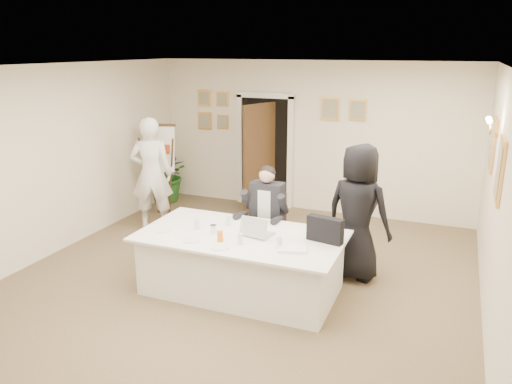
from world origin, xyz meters
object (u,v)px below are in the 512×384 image
at_px(potted_palm, 167,174).
at_px(oj_glass, 220,236).
at_px(seated_man, 266,216).
at_px(paper_stack, 292,249).
at_px(flip_chart, 162,174).
at_px(laptop, 258,224).
at_px(laptop_bag, 325,230).
at_px(standing_man, 151,174).
at_px(standing_woman, 358,212).
at_px(steel_jug, 213,229).
at_px(conference_table, 241,263).

distance_m(potted_palm, oj_glass, 4.36).
relative_size(seated_man, paper_stack, 4.47).
xyz_separation_m(flip_chart, laptop, (2.78, -2.19, 0.14)).
height_order(seated_man, laptop, seated_man).
height_order(flip_chart, laptop_bag, flip_chart).
bearing_deg(potted_palm, standing_man, -67.38).
bearing_deg(laptop, paper_stack, -19.52).
bearing_deg(paper_stack, potted_palm, 138.61).
relative_size(standing_woman, laptop_bag, 4.17).
relative_size(flip_chart, potted_palm, 1.49).
bearing_deg(standing_woman, laptop_bag, 89.05).
relative_size(flip_chart, standing_woman, 0.91).
distance_m(standing_woman, steel_jug, 1.92).
bearing_deg(standing_woman, seated_man, 17.83).
height_order(laptop_bag, oj_glass, laptop_bag).
bearing_deg(standing_man, flip_chart, -93.10).
relative_size(conference_table, potted_palm, 2.27).
xyz_separation_m(paper_stack, oj_glass, (-0.89, -0.07, 0.05)).
distance_m(seated_man, standing_man, 2.43).
bearing_deg(seated_man, potted_palm, 146.46).
xyz_separation_m(conference_table, laptop, (0.19, 0.08, 0.52)).
bearing_deg(standing_woman, oj_glass, 57.53).
distance_m(potted_palm, laptop, 4.31).
bearing_deg(flip_chart, seated_man, -27.80).
relative_size(standing_man, potted_palm, 1.71).
bearing_deg(standing_man, seated_man, 141.05).
xyz_separation_m(flip_chart, oj_glass, (2.46, -2.58, 0.07)).
bearing_deg(oj_glass, steel_jug, 132.73).
height_order(standing_woman, laptop_bag, standing_woman).
relative_size(flip_chart, standing_man, 0.87).
bearing_deg(laptop, oj_glass, -120.58).
distance_m(oj_glass, steel_jug, 0.29).
xyz_separation_m(potted_palm, laptop, (3.13, -2.94, 0.35)).
relative_size(standing_woman, laptop, 4.82).
height_order(seated_man, standing_woman, standing_woman).
xyz_separation_m(laptop_bag, oj_glass, (-1.17, -0.47, -0.09)).
height_order(standing_woman, potted_palm, standing_woman).
relative_size(standing_woman, steel_jug, 16.75).
distance_m(flip_chart, oj_glass, 3.56).
height_order(standing_woman, steel_jug, standing_woman).
bearing_deg(seated_man, standing_woman, 4.98).
height_order(seated_man, laptop_bag, seated_man).
bearing_deg(paper_stack, laptop, 150.58).
distance_m(conference_table, standing_man, 2.88).
distance_m(standing_man, steel_jug, 2.62).
distance_m(flip_chart, paper_stack, 4.18).
bearing_deg(steel_jug, laptop_bag, 10.41).
relative_size(standing_man, standing_woman, 1.05).
bearing_deg(laptop, standing_woman, 49.82).
distance_m(standing_man, standing_woman, 3.66).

